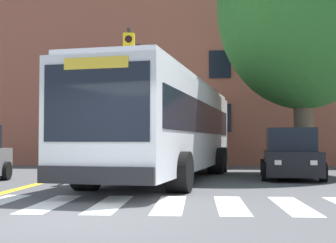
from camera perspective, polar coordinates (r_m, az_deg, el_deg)
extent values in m
plane|color=#4C4C4F|center=(7.93, -10.92, -11.51)|extent=(120.00, 120.00, 0.00)
cube|color=white|center=(9.84, -14.06, -9.67)|extent=(0.60, 2.82, 0.01)
cube|color=white|center=(9.55, -7.08, -9.95)|extent=(0.60, 2.82, 0.01)
cube|color=white|center=(9.40, 0.23, -10.09)|extent=(0.60, 2.82, 0.01)
cube|color=white|center=(9.41, 7.66, -10.07)|extent=(0.60, 2.82, 0.01)
cube|color=white|center=(9.56, 14.96, -9.88)|extent=(0.60, 2.82, 0.01)
cube|color=gold|center=(23.84, -7.68, -5.40)|extent=(0.12, 36.00, 0.01)
cube|color=gold|center=(23.81, -7.30, -5.40)|extent=(0.12, 36.00, 0.01)
cube|color=white|center=(15.48, -0.03, -0.66)|extent=(4.52, 12.59, 2.68)
cube|color=black|center=(15.24, 4.66, 0.38)|extent=(1.87, 11.21, 0.96)
cube|color=black|center=(15.85, -4.55, 0.28)|extent=(1.87, 11.21, 0.96)
cube|color=black|center=(9.61, -8.82, 2.34)|extent=(2.27, 0.40, 1.61)
cube|color=yellow|center=(9.71, -8.79, 7.07)|extent=(1.39, 0.26, 0.24)
cube|color=#232326|center=(9.58, -8.94, -6.51)|extent=(2.48, 0.50, 0.36)
cube|color=silver|center=(15.59, -0.03, 4.56)|extent=(4.29, 12.08, 0.16)
cylinder|color=black|center=(11.50, 1.35, -6.17)|extent=(0.72, 1.09, 1.01)
cylinder|color=black|center=(12.25, -9.92, -5.91)|extent=(0.72, 1.09, 1.01)
cylinder|color=black|center=(17.99, 5.86, -4.79)|extent=(0.72, 1.09, 1.01)
cylinder|color=black|center=(18.48, -1.67, -4.74)|extent=(0.72, 1.09, 1.01)
cylinder|color=black|center=(19.08, 6.31, -4.65)|extent=(0.72, 1.09, 1.01)
cylinder|color=black|center=(19.55, -0.81, -4.61)|extent=(0.72, 1.09, 1.01)
cylinder|color=black|center=(16.01, -19.15, -5.71)|extent=(0.26, 0.61, 0.60)
cube|color=black|center=(16.42, 14.72, -4.81)|extent=(2.14, 4.23, 0.76)
cube|color=black|center=(16.44, 14.68, -2.14)|extent=(1.77, 2.39, 0.77)
cube|color=white|center=(14.42, 17.36, -4.83)|extent=(0.20, 0.06, 0.14)
cube|color=white|center=(14.33, 13.27, -4.89)|extent=(0.20, 0.06, 0.14)
cylinder|color=black|center=(15.27, 18.38, -5.89)|extent=(0.28, 0.62, 0.60)
cylinder|color=black|center=(15.13, 11.75, -5.99)|extent=(0.28, 0.62, 0.60)
cylinder|color=black|center=(17.77, 17.26, -5.39)|extent=(0.28, 0.62, 0.60)
cylinder|color=black|center=(17.65, 11.57, -5.47)|extent=(0.28, 0.62, 0.60)
cylinder|color=#28282D|center=(18.06, -3.65, 1.56)|extent=(0.16, 0.16, 5.01)
cylinder|color=#28282D|center=(16.41, -4.16, 9.54)|extent=(0.36, 3.93, 0.11)
cube|color=yellow|center=(14.52, -4.78, 8.70)|extent=(0.36, 0.30, 1.00)
cylinder|color=black|center=(14.43, -4.84, 9.98)|extent=(0.22, 0.04, 0.22)
cylinder|color=orange|center=(14.37, -4.84, 8.81)|extent=(0.22, 0.04, 0.22)
cylinder|color=black|center=(14.32, -4.85, 7.63)|extent=(0.22, 0.04, 0.22)
cylinder|color=brown|center=(18.02, 16.19, -1.52)|extent=(0.70, 0.70, 3.01)
ellipsoid|color=#2D6B28|center=(18.68, 16.02, 13.11)|extent=(9.03, 9.07, 7.56)
cube|color=#9E5642|center=(28.16, 6.03, 4.92)|extent=(36.13, 8.74, 9.67)
cube|color=black|center=(24.40, -10.84, 0.37)|extent=(1.10, 0.06, 1.40)
cube|color=black|center=(23.56, 6.37, 0.44)|extent=(1.10, 0.06, 1.40)
cube|color=black|center=(24.68, -10.79, 6.66)|extent=(1.10, 0.06, 1.40)
cube|color=black|center=(23.85, 6.34, 6.95)|extent=(1.10, 0.06, 1.40)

